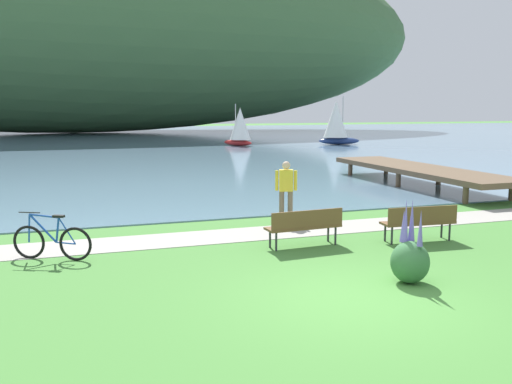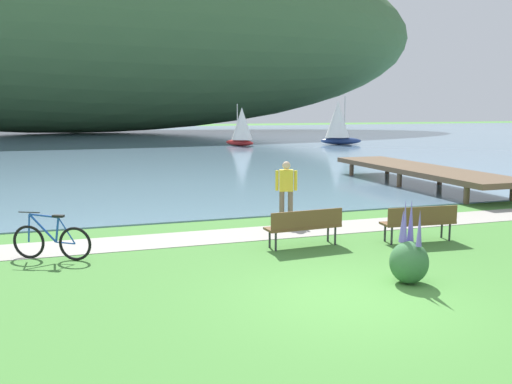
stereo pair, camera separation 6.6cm
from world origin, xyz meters
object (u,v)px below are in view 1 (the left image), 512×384
at_px(bicycle_leaning_near_bench, 52,241).
at_px(sailboat_nearest_to_shore, 240,126).
at_px(park_bench_further_along, 305,225).
at_px(sailboat_mid_bay, 336,122).
at_px(park_bench_near_camera, 420,220).
at_px(person_at_shoreline, 286,188).

xyz_separation_m(bicycle_leaning_near_bench, sailboat_nearest_to_shore, (13.95, 32.00, 1.27)).
xyz_separation_m(park_bench_further_along, sailboat_nearest_to_shore, (8.47, 32.69, 1.15)).
bearing_deg(bicycle_leaning_near_bench, sailboat_mid_bay, 54.28).
bearing_deg(bicycle_leaning_near_bench, park_bench_near_camera, -7.71).
relative_size(sailboat_nearest_to_shore, sailboat_mid_bay, 0.84).
height_order(park_bench_near_camera, person_at_shoreline, person_at_shoreline).
bearing_deg(sailboat_nearest_to_shore, park_bench_further_along, -104.53).
bearing_deg(park_bench_further_along, person_at_shoreline, 77.18).
bearing_deg(sailboat_mid_bay, park_bench_further_along, -117.96).
bearing_deg(sailboat_nearest_to_shore, sailboat_mid_bay, -6.41).
distance_m(park_bench_near_camera, sailboat_mid_bay, 35.15).
relative_size(bicycle_leaning_near_bench, person_at_shoreline, 0.93).
xyz_separation_m(bicycle_leaning_near_bench, person_at_shoreline, (6.10, 2.03, 0.58)).
distance_m(park_bench_further_along, sailboat_nearest_to_shore, 33.79).
bearing_deg(bicycle_leaning_near_bench, sailboat_nearest_to_shore, 66.44).
xyz_separation_m(person_at_shoreline, sailboat_nearest_to_shore, (7.85, 29.97, 0.69)).
height_order(bicycle_leaning_near_bench, person_at_shoreline, person_at_shoreline).
relative_size(park_bench_further_along, sailboat_mid_bay, 0.45).
height_order(bicycle_leaning_near_bench, sailboat_mid_bay, sailboat_mid_bay).
bearing_deg(park_bench_near_camera, person_at_shoreline, 124.55).
xyz_separation_m(park_bench_further_along, sailboat_mid_bay, (16.85, 31.75, 1.45)).
xyz_separation_m(park_bench_further_along, person_at_shoreline, (0.62, 2.72, 0.46)).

